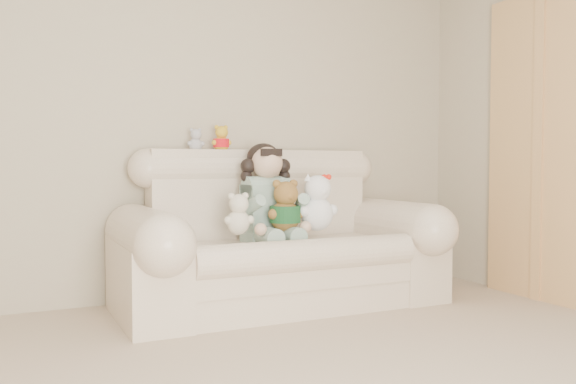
{
  "coord_description": "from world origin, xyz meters",
  "views": [
    {
      "loc": [
        -1.1,
        -1.56,
        0.92
      ],
      "look_at": [
        0.55,
        1.9,
        0.75
      ],
      "focal_mm": 37.61,
      "sensor_mm": 36.0,
      "label": 1
    }
  ],
  "objects_px": {
    "seated_child": "(266,191)",
    "white_cat": "(317,197)",
    "sofa": "(281,227)",
    "brown_teddy": "(285,201)",
    "cream_teddy": "(238,210)"
  },
  "relations": [
    {
      "from": "seated_child",
      "to": "white_cat",
      "type": "height_order",
      "value": "seated_child"
    },
    {
      "from": "sofa",
      "to": "brown_teddy",
      "type": "distance_m",
      "value": 0.21
    },
    {
      "from": "white_cat",
      "to": "cream_teddy",
      "type": "distance_m",
      "value": 0.55
    },
    {
      "from": "sofa",
      "to": "white_cat",
      "type": "xyz_separation_m",
      "value": [
        0.19,
        -0.13,
        0.2
      ]
    },
    {
      "from": "sofa",
      "to": "white_cat",
      "type": "distance_m",
      "value": 0.31
    },
    {
      "from": "sofa",
      "to": "cream_teddy",
      "type": "relative_size",
      "value": 7.01
    },
    {
      "from": "sofa",
      "to": "brown_teddy",
      "type": "height_order",
      "value": "sofa"
    },
    {
      "from": "seated_child",
      "to": "brown_teddy",
      "type": "relative_size",
      "value": 1.7
    },
    {
      "from": "sofa",
      "to": "seated_child",
      "type": "relative_size",
      "value": 3.19
    },
    {
      "from": "brown_teddy",
      "to": "cream_teddy",
      "type": "height_order",
      "value": "brown_teddy"
    },
    {
      "from": "sofa",
      "to": "brown_teddy",
      "type": "xyz_separation_m",
      "value": [
        -0.03,
        -0.11,
        0.18
      ]
    },
    {
      "from": "sofa",
      "to": "cream_teddy",
      "type": "distance_m",
      "value": 0.4
    },
    {
      "from": "brown_teddy",
      "to": "white_cat",
      "type": "xyz_separation_m",
      "value": [
        0.22,
        -0.01,
        0.02
      ]
    },
    {
      "from": "cream_teddy",
      "to": "sofa",
      "type": "bearing_deg",
      "value": 5.38
    },
    {
      "from": "seated_child",
      "to": "cream_teddy",
      "type": "xyz_separation_m",
      "value": [
        -0.28,
        -0.21,
        -0.1
      ]
    }
  ]
}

